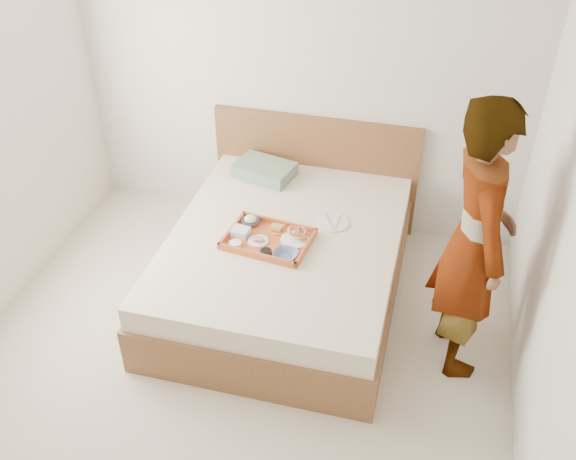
% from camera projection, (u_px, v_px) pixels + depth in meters
% --- Properties ---
extents(ground, '(3.50, 4.00, 0.01)m').
position_uv_depth(ground, '(221.00, 392.00, 4.03)').
color(ground, beige).
rests_on(ground, ground).
extents(wall_back, '(3.50, 0.01, 2.60)m').
position_uv_depth(wall_back, '(300.00, 71.00, 4.81)').
color(wall_back, silver).
rests_on(wall_back, ground).
extents(wall_right, '(0.01, 4.00, 2.60)m').
position_uv_depth(wall_right, '(573.00, 281.00, 2.90)').
color(wall_right, silver).
rests_on(wall_right, ground).
extents(bed, '(1.65, 2.00, 0.53)m').
position_uv_depth(bed, '(285.00, 264.00, 4.62)').
color(bed, brown).
rests_on(bed, ground).
extents(headboard, '(1.65, 0.06, 0.95)m').
position_uv_depth(headboard, '(315.00, 171.00, 5.25)').
color(headboard, brown).
rests_on(headboard, ground).
extents(pillow, '(0.50, 0.39, 0.11)m').
position_uv_depth(pillow, '(264.00, 170.00, 5.05)').
color(pillow, gray).
rests_on(pillow, bed).
extents(tray, '(0.61, 0.48, 0.05)m').
position_uv_depth(tray, '(268.00, 239.00, 4.38)').
color(tray, '#C75B2C').
rests_on(tray, bed).
extents(prawn_plate, '(0.22, 0.22, 0.01)m').
position_uv_depth(prawn_plate, '(295.00, 240.00, 4.38)').
color(prawn_plate, white).
rests_on(prawn_plate, tray).
extents(navy_bowl_big, '(0.18, 0.18, 0.04)m').
position_uv_depth(navy_bowl_big, '(286.00, 255.00, 4.23)').
color(navy_bowl_big, navy).
rests_on(navy_bowl_big, tray).
extents(sauce_dish, '(0.09, 0.09, 0.03)m').
position_uv_depth(sauce_dish, '(266.00, 253.00, 4.25)').
color(sauce_dish, black).
rests_on(sauce_dish, tray).
extents(meat_plate, '(0.16, 0.16, 0.01)m').
position_uv_depth(meat_plate, '(258.00, 241.00, 4.37)').
color(meat_plate, white).
rests_on(meat_plate, tray).
extents(bread_plate, '(0.15, 0.15, 0.01)m').
position_uv_depth(bread_plate, '(278.00, 230.00, 4.47)').
color(bread_plate, orange).
rests_on(bread_plate, tray).
extents(salad_bowl, '(0.14, 0.14, 0.04)m').
position_uv_depth(salad_bowl, '(251.00, 221.00, 4.53)').
color(salad_bowl, navy).
rests_on(salad_bowl, tray).
extents(plastic_tub, '(0.13, 0.11, 0.05)m').
position_uv_depth(plastic_tub, '(240.00, 232.00, 4.42)').
color(plastic_tub, silver).
rests_on(plastic_tub, tray).
extents(cheese_round, '(0.09, 0.09, 0.03)m').
position_uv_depth(cheese_round, '(235.00, 244.00, 4.33)').
color(cheese_round, white).
rests_on(cheese_round, tray).
extents(dinner_plate, '(0.25, 0.25, 0.01)m').
position_uv_depth(dinner_plate, '(333.00, 223.00, 4.56)').
color(dinner_plate, white).
rests_on(dinner_plate, bed).
extents(person, '(0.60, 0.76, 1.83)m').
position_uv_depth(person, '(475.00, 242.00, 3.76)').
color(person, white).
rests_on(person, ground).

